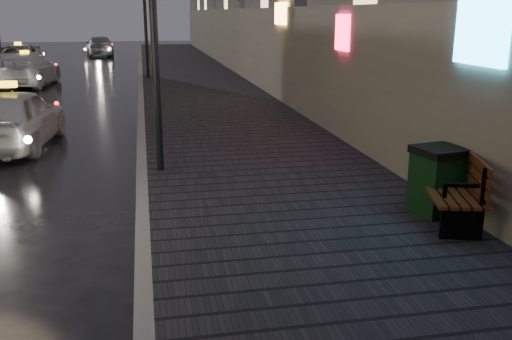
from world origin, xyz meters
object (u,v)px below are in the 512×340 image
(bench, at_px, (454,185))
(trash_bin, at_px, (438,180))
(lamp_far, at_px, (144,2))
(taxi_mid, at_px, (26,70))
(taxi_near, at_px, (13,118))
(taxi_far, at_px, (19,56))
(car_far, at_px, (99,46))

(bench, xyz_separation_m, trash_bin, (-0.12, 0.24, 0.01))
(lamp_far, distance_m, taxi_mid, 5.85)
(trash_bin, height_order, taxi_near, taxi_near)
(taxi_far, bearing_deg, taxi_near, -82.62)
(taxi_mid, bearing_deg, lamp_far, -163.26)
(lamp_far, height_order, taxi_mid, lamp_far)
(lamp_far, distance_m, car_far, 16.78)
(bench, bearing_deg, trash_bin, 133.12)
(trash_bin, distance_m, taxi_near, 9.59)
(taxi_near, bearing_deg, car_far, -85.08)
(taxi_mid, bearing_deg, taxi_far, -71.16)
(lamp_far, bearing_deg, taxi_near, -104.05)
(trash_bin, xyz_separation_m, taxi_far, (-10.91, 26.89, -0.01))
(bench, bearing_deg, car_far, 117.52)
(lamp_far, height_order, bench, lamp_far)
(taxi_mid, distance_m, taxi_far, 8.79)
(taxi_near, xyz_separation_m, taxi_far, (-3.74, 20.53, -0.05))
(bench, distance_m, car_far, 36.45)
(taxi_near, bearing_deg, lamp_far, -99.01)
(bench, bearing_deg, taxi_far, 128.19)
(lamp_far, xyz_separation_m, car_far, (-3.16, 16.25, -2.75))
(taxi_near, height_order, taxi_mid, taxi_near)
(bench, height_order, car_far, car_far)
(bench, xyz_separation_m, car_far, (-7.24, 35.72, 0.09))
(bench, height_order, taxi_far, taxi_far)
(bench, relative_size, taxi_near, 0.50)
(taxi_far, xyz_separation_m, car_far, (3.79, 8.59, 0.09))
(lamp_far, bearing_deg, bench, -78.18)
(bench, xyz_separation_m, taxi_near, (-7.29, 6.61, 0.05))
(taxi_mid, relative_size, taxi_far, 1.00)
(lamp_far, relative_size, taxi_near, 1.28)
(trash_bin, relative_size, taxi_mid, 0.21)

